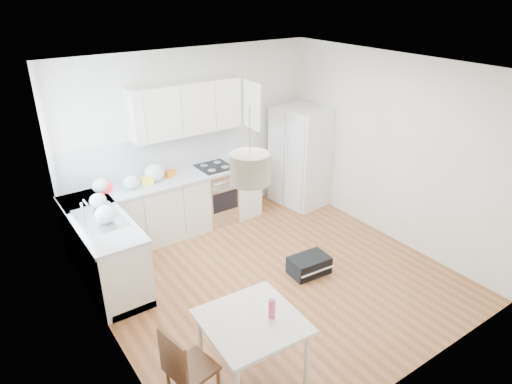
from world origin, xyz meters
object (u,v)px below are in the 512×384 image
at_px(refrigerator, 302,157).
at_px(gym_bag, 309,265).
at_px(dining_table, 252,326).
at_px(dining_chair, 192,366).

relative_size(refrigerator, gym_bag, 3.22).
height_order(dining_table, dining_chair, dining_chair).
bearing_deg(dining_chair, refrigerator, 26.74).
bearing_deg(gym_bag, dining_chair, -152.19).
height_order(refrigerator, dining_chair, refrigerator).
bearing_deg(dining_chair, gym_bag, 12.66).
xyz_separation_m(dining_table, gym_bag, (1.61, 1.01, -0.50)).
xyz_separation_m(refrigerator, gym_bag, (-1.31, -1.75, -0.72)).
bearing_deg(refrigerator, dining_table, -142.52).
xyz_separation_m(refrigerator, dining_table, (-2.91, -2.76, -0.21)).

